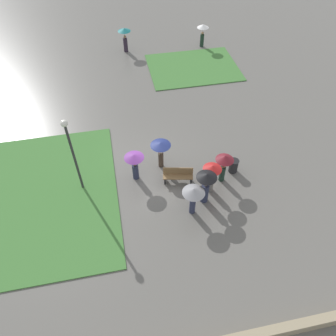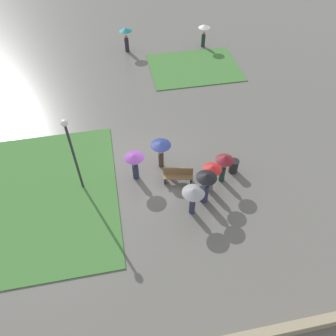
% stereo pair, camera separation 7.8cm
% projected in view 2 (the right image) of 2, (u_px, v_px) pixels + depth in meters
% --- Properties ---
extents(ground_plane, '(90.00, 90.00, 0.00)m').
position_uv_depth(ground_plane, '(154.00, 165.00, 18.35)').
color(ground_plane, '#66635E').
extents(lawn_patch_near, '(6.55, 9.48, 0.06)m').
position_uv_depth(lawn_patch_near, '(53.00, 195.00, 16.83)').
color(lawn_patch_near, '#427A38').
rests_on(lawn_patch_near, ground_plane).
extents(lawn_patch_far, '(6.83, 5.24, 0.06)m').
position_uv_depth(lawn_patch_far, '(194.00, 67.00, 25.45)').
color(lawn_patch_far, '#427A38').
rests_on(lawn_patch_far, ground_plane).
extents(park_bench, '(1.63, 0.74, 0.90)m').
position_uv_depth(park_bench, '(178.00, 175.00, 17.19)').
color(park_bench, brown).
rests_on(park_bench, ground_plane).
extents(lamp_post, '(0.32, 0.32, 4.48)m').
position_uv_depth(lamp_post, '(72.00, 147.00, 15.14)').
color(lamp_post, '#2D2D30').
rests_on(lamp_post, ground_plane).
extents(trash_bin, '(0.52, 0.52, 0.81)m').
position_uv_depth(trash_bin, '(234.00, 166.00, 17.71)').
color(trash_bin, '#232326').
rests_on(trash_bin, ground_plane).
extents(crowd_person_purple, '(1.03, 1.03, 1.74)m').
position_uv_depth(crowd_person_purple, '(135.00, 161.00, 16.78)').
color(crowd_person_purple, '#282D47').
rests_on(crowd_person_purple, ground_plane).
extents(crowd_person_grey, '(1.08, 1.08, 1.78)m').
position_uv_depth(crowd_person_grey, '(193.00, 194.00, 15.13)').
color(crowd_person_grey, '#282D47').
rests_on(crowd_person_grey, ground_plane).
extents(crowd_person_navy, '(1.09, 1.09, 1.75)m').
position_uv_depth(crowd_person_navy, '(161.00, 148.00, 17.31)').
color(crowd_person_navy, '#47382D').
rests_on(crowd_person_navy, ground_plane).
extents(crowd_person_red, '(0.94, 0.94, 1.84)m').
position_uv_depth(crowd_person_red, '(212.00, 173.00, 16.16)').
color(crowd_person_red, slate).
rests_on(crowd_person_red, ground_plane).
extents(crowd_person_black, '(1.01, 1.01, 1.98)m').
position_uv_depth(crowd_person_black, '(206.00, 184.00, 15.68)').
color(crowd_person_black, '#282D47').
rests_on(crowd_person_black, ground_plane).
extents(crowd_person_maroon, '(0.94, 0.94, 1.81)m').
position_uv_depth(crowd_person_maroon, '(224.00, 162.00, 16.59)').
color(crowd_person_maroon, '#1E3328').
rests_on(crowd_person_maroon, ground_plane).
extents(lone_walker_far_path, '(0.96, 0.96, 1.87)m').
position_uv_depth(lone_walker_far_path, '(204.00, 31.00, 26.84)').
color(lone_walker_far_path, '#1E3328').
rests_on(lone_walker_far_path, ground_plane).
extents(lone_walker_mid_plaza, '(1.04, 1.04, 1.93)m').
position_uv_depth(lone_walker_mid_plaza, '(126.00, 35.00, 26.27)').
color(lone_walker_mid_plaza, '#2D2333').
rests_on(lone_walker_mid_plaza, ground_plane).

